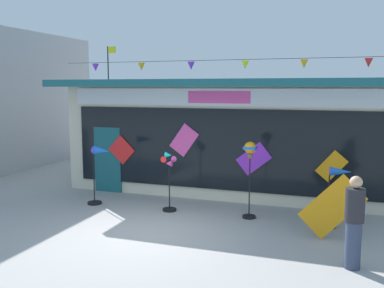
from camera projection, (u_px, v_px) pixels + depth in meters
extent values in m
plane|color=#9E9B99|center=(148.00, 233.00, 9.55)|extent=(80.00, 80.00, 0.00)
cube|color=beige|center=(236.00, 137.00, 13.96)|extent=(9.82, 4.13, 3.23)
cube|color=#195660|center=(233.00, 83.00, 13.29)|extent=(10.22, 5.08, 0.20)
cube|color=silver|center=(219.00, 97.00, 11.82)|extent=(9.03, 0.08, 0.48)
cube|color=#EA4CA3|center=(219.00, 97.00, 11.79)|extent=(1.77, 0.04, 0.33)
cube|color=black|center=(219.00, 149.00, 12.02)|extent=(8.84, 0.06, 2.27)
cube|color=#195660|center=(108.00, 160.00, 13.23)|extent=(0.90, 0.07, 2.00)
cube|color=red|center=(122.00, 150.00, 12.97)|extent=(0.90, 0.03, 0.90)
cube|color=#EA4CA3|center=(184.00, 140.00, 12.26)|extent=(0.90, 0.03, 0.97)
cube|color=purple|center=(254.00, 159.00, 11.66)|extent=(1.00, 0.03, 0.95)
cube|color=orange|center=(332.00, 166.00, 11.01)|extent=(0.82, 0.03, 0.85)
cylinder|color=black|center=(218.00, 60.00, 11.53)|extent=(9.42, 0.01, 0.01)
cone|color=purple|center=(96.00, 67.00, 12.77)|extent=(0.20, 0.20, 0.22)
cone|color=orange|center=(141.00, 67.00, 12.28)|extent=(0.20, 0.20, 0.22)
cone|color=purple|center=(191.00, 66.00, 11.79)|extent=(0.20, 0.20, 0.22)
cone|color=yellow|center=(245.00, 65.00, 11.30)|extent=(0.20, 0.20, 0.22)
cone|color=orange|center=(304.00, 64.00, 10.81)|extent=(0.20, 0.20, 0.22)
cone|color=red|center=(369.00, 63.00, 10.32)|extent=(0.20, 0.20, 0.22)
cylinder|color=black|center=(108.00, 64.00, 15.16)|extent=(0.04, 0.04, 1.20)
cube|color=yellow|center=(112.00, 50.00, 15.05)|extent=(0.32, 0.02, 0.22)
cylinder|color=black|center=(95.00, 203.00, 11.93)|extent=(0.39, 0.39, 0.06)
cylinder|color=black|center=(94.00, 177.00, 11.83)|extent=(0.03, 0.03, 1.51)
cone|color=blue|center=(102.00, 151.00, 11.64)|extent=(0.58, 0.36, 0.24)
cylinder|color=purple|center=(93.00, 150.00, 11.73)|extent=(0.03, 0.16, 0.16)
cylinder|color=black|center=(170.00, 210.00, 11.28)|extent=(0.36, 0.36, 0.06)
cylinder|color=black|center=(169.00, 185.00, 11.19)|extent=(0.03, 0.03, 1.37)
cylinder|color=black|center=(169.00, 159.00, 11.06)|extent=(0.06, 0.04, 0.06)
cone|color=#EA4CA3|center=(173.00, 160.00, 11.03)|extent=(0.16, 0.17, 0.16)
cone|color=#19B7BC|center=(169.00, 155.00, 11.05)|extent=(0.17, 0.16, 0.16)
cone|color=red|center=(165.00, 159.00, 11.10)|extent=(0.16, 0.17, 0.16)
cone|color=#EA4CA3|center=(169.00, 163.00, 11.08)|extent=(0.17, 0.16, 0.16)
cylinder|color=black|center=(249.00, 217.00, 10.66)|extent=(0.33, 0.33, 0.06)
cylinder|color=black|center=(249.00, 186.00, 10.56)|extent=(0.03, 0.03, 1.61)
sphere|color=orange|center=(250.00, 148.00, 10.43)|extent=(0.29, 0.29, 0.29)
cube|color=blue|center=(250.00, 148.00, 10.43)|extent=(0.30, 0.30, 0.06)
cube|color=brown|center=(250.00, 156.00, 10.46)|extent=(0.10, 0.10, 0.10)
cylinder|color=black|center=(327.00, 226.00, 9.96)|extent=(0.37, 0.37, 0.06)
cylinder|color=black|center=(329.00, 199.00, 9.88)|extent=(0.03, 0.03, 1.32)
cone|color=blue|center=(341.00, 172.00, 9.71)|extent=(0.50, 0.26, 0.21)
cylinder|color=#EA4CA3|center=(330.00, 171.00, 9.79)|extent=(0.03, 0.16, 0.16)
cylinder|color=#333D56|center=(353.00, 245.00, 7.65)|extent=(0.28, 0.28, 0.86)
cylinder|color=#232328|center=(355.00, 205.00, 7.55)|extent=(0.34, 0.34, 0.60)
sphere|color=tan|center=(356.00, 182.00, 7.50)|extent=(0.22, 0.22, 0.22)
cube|color=orange|center=(332.00, 207.00, 9.10)|extent=(1.41, 0.25, 1.41)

